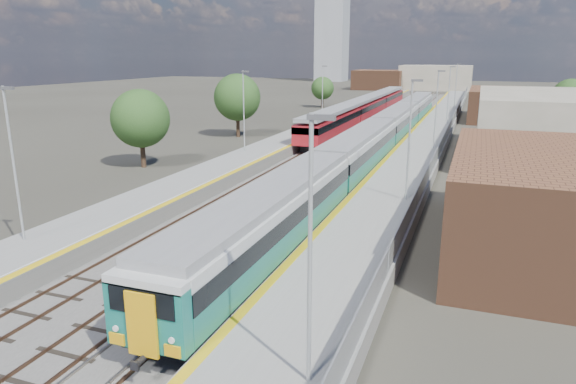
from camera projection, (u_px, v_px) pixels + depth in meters
The scene contains 12 objects.
ground at pixel (381, 142), 60.42m from camera, with size 320.00×320.00×0.00m, color #47443A.
ballast_bed at pixel (366, 137), 63.43m from camera, with size 10.50×155.00×0.06m, color #565451.
tracks at pixel (374, 135), 64.73m from camera, with size 8.96×160.00×0.17m.
platform_right at pixel (429, 137), 60.78m from camera, with size 4.70×155.00×8.52m.
platform_left at pixel (314, 131), 65.56m from camera, with size 4.30×155.00×8.52m.
buildings at pixel (375, 52), 144.04m from camera, with size 72.00×185.50×40.00m.
green_train at pixel (382, 134), 51.72m from camera, with size 2.88×80.12×3.17m.
red_train at pixel (366, 108), 77.36m from camera, with size 2.88×58.40×3.64m.
tree_a at pixel (140, 119), 45.56m from camera, with size 5.19×5.19×7.03m.
tree_b at pixel (237, 97), 62.74m from camera, with size 5.71×5.71×7.74m.
tree_c at pixel (323, 88), 98.78m from camera, with size 4.35×4.35×5.90m.
tree_d at pixel (570, 97), 70.28m from camera, with size 5.03×5.03×6.81m.
Camera 1 is at (10.40, -10.00, 9.88)m, focal length 32.00 mm.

